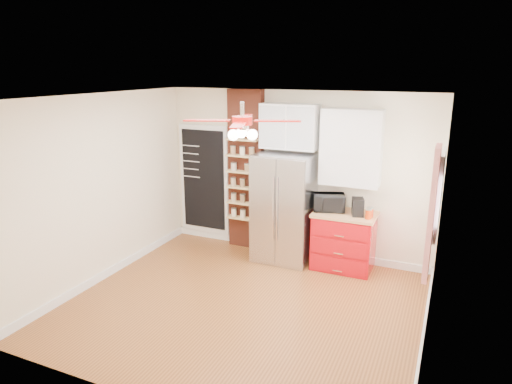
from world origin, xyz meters
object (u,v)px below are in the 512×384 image
at_px(pantry_jar_oats, 234,167).
at_px(fridge, 284,208).
at_px(toaster_oven, 329,203).
at_px(red_cabinet, 344,241).
at_px(canister_left, 368,214).
at_px(ceiling_fan, 242,121).
at_px(coffee_maker, 358,207).

bearing_deg(pantry_jar_oats, fridge, -8.14).
relative_size(toaster_oven, pantry_jar_oats, 3.86).
bearing_deg(red_cabinet, canister_left, -20.09).
height_order(ceiling_fan, pantry_jar_oats, ceiling_fan).
relative_size(red_cabinet, canister_left, 6.87).
height_order(ceiling_fan, toaster_oven, ceiling_fan).
bearing_deg(pantry_jar_oats, toaster_oven, -2.35).
distance_m(red_cabinet, coffee_maker, 0.61).
xyz_separation_m(canister_left, pantry_jar_oats, (-2.29, 0.22, 0.47)).
bearing_deg(fridge, toaster_oven, 5.52).
distance_m(fridge, red_cabinet, 1.06).
distance_m(red_cabinet, pantry_jar_oats, 2.16).
xyz_separation_m(red_cabinet, ceiling_fan, (-0.92, -1.68, 1.97)).
bearing_deg(coffee_maker, red_cabinet, 151.96).
distance_m(red_cabinet, canister_left, 0.65).
bearing_deg(red_cabinet, ceiling_fan, -118.71).
distance_m(fridge, pantry_jar_oats, 1.11).
relative_size(coffee_maker, pantry_jar_oats, 2.18).
bearing_deg(canister_left, toaster_oven, 166.35).
xyz_separation_m(red_cabinet, coffee_maker, (0.19, -0.04, 0.58)).
bearing_deg(coffee_maker, pantry_jar_oats, 159.30).
bearing_deg(fridge, coffee_maker, 0.69).
bearing_deg(fridge, pantry_jar_oats, 171.86).
distance_m(fridge, ceiling_fan, 2.25).
bearing_deg(toaster_oven, fridge, 166.20).
height_order(fridge, ceiling_fan, ceiling_fan).
xyz_separation_m(coffee_maker, canister_left, (0.18, -0.10, -0.07)).
bearing_deg(coffee_maker, canister_left, -46.44).
bearing_deg(canister_left, pantry_jar_oats, 174.48).
relative_size(fridge, red_cabinet, 1.86).
height_order(fridge, toaster_oven, fridge).
relative_size(red_cabinet, pantry_jar_oats, 7.69).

